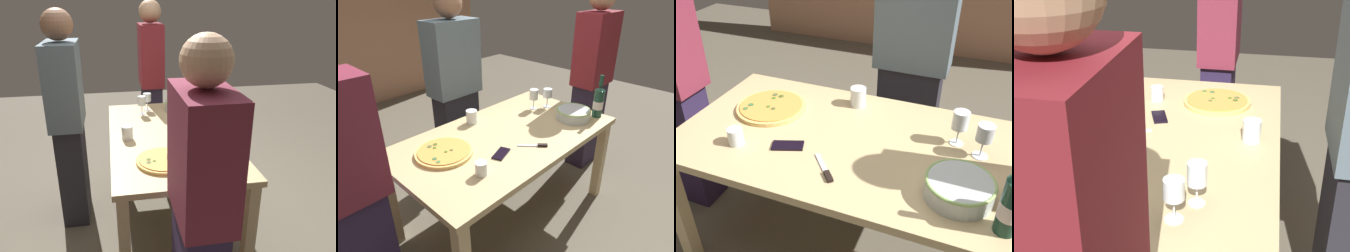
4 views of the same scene
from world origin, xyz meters
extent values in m
plane|color=#605849|center=(0.00, 0.00, 0.00)|extent=(8.00, 8.00, 0.00)
cube|color=tan|center=(0.00, 0.00, 0.73)|extent=(1.60, 0.90, 0.04)
cube|color=#D2B686|center=(0.74, -0.40, 0.35)|extent=(0.07, 0.07, 0.71)
cube|color=#D2B686|center=(-0.74, 0.40, 0.35)|extent=(0.07, 0.07, 0.71)
cube|color=#D2B686|center=(0.74, 0.40, 0.35)|extent=(0.07, 0.07, 0.71)
cylinder|color=#E3B965|center=(-0.46, 0.11, 0.76)|extent=(0.37, 0.37, 0.02)
cylinder|color=#E89B43|center=(-0.46, 0.11, 0.77)|extent=(0.33, 0.33, 0.01)
cylinder|color=#46732A|center=(-0.46, 0.08, 0.78)|extent=(0.02, 0.02, 0.00)
cylinder|color=#4D5E2E|center=(-0.43, 0.07, 0.78)|extent=(0.02, 0.02, 0.00)
cylinder|color=#506337|center=(-0.50, 0.21, 0.78)|extent=(0.03, 0.03, 0.00)
cylinder|color=#4A763A|center=(-0.56, 0.02, 0.78)|extent=(0.03, 0.03, 0.00)
cylinder|color=#3B6C38|center=(-0.56, 0.07, 0.78)|extent=(0.03, 0.03, 0.00)
cylinder|color=#435E24|center=(-0.46, 0.21, 0.78)|extent=(0.03, 0.03, 0.00)
cylinder|color=#3F6E24|center=(-0.48, 0.17, 0.78)|extent=(0.02, 0.02, 0.00)
cylinder|color=silver|center=(0.55, -0.21, 0.79)|extent=(0.26, 0.26, 0.08)
torus|color=#92BC65|center=(0.55, -0.21, 0.83)|extent=(0.27, 0.27, 0.01)
cylinder|color=#163A2A|center=(0.72, -0.32, 0.86)|extent=(0.08, 0.08, 0.22)
cone|color=#163A2A|center=(0.72, -0.32, 0.99)|extent=(0.08, 0.08, 0.03)
cylinder|color=#163A2A|center=(0.72, -0.32, 1.05)|extent=(0.03, 0.03, 0.08)
cylinder|color=silver|center=(0.72, -0.32, 0.85)|extent=(0.08, 0.08, 0.07)
cylinder|color=white|center=(0.61, 0.09, 0.75)|extent=(0.07, 0.07, 0.00)
cylinder|color=white|center=(0.61, 0.09, 0.80)|extent=(0.01, 0.01, 0.08)
cylinder|color=white|center=(0.61, 0.09, 0.87)|extent=(0.07, 0.07, 0.08)
cylinder|color=maroon|center=(0.61, 0.09, 0.85)|extent=(0.06, 0.06, 0.02)
cylinder|color=white|center=(0.50, 0.15, 0.75)|extent=(0.06, 0.06, 0.00)
cylinder|color=white|center=(0.50, 0.15, 0.79)|extent=(0.01, 0.01, 0.08)
cylinder|color=white|center=(0.50, 0.15, 0.88)|extent=(0.07, 0.07, 0.09)
cylinder|color=maroon|center=(0.50, 0.15, 0.85)|extent=(0.06, 0.06, 0.03)
cylinder|color=white|center=(-0.04, 0.32, 0.80)|extent=(0.08, 0.08, 0.10)
cylinder|color=white|center=(-0.44, -0.23, 0.79)|extent=(0.07, 0.07, 0.08)
cube|color=black|center=(-0.21, -0.16, 0.76)|extent=(0.16, 0.12, 0.01)
cube|color=silver|center=(-0.02, -0.22, 0.75)|extent=(0.11, 0.12, 0.01)
cube|color=black|center=(0.05, -0.29, 0.76)|extent=(0.06, 0.06, 0.02)
cube|color=#24232B|center=(0.15, 0.76, 0.42)|extent=(0.37, 0.20, 0.83)
cube|color=slate|center=(0.15, 0.76, 1.14)|extent=(0.44, 0.24, 0.62)
sphere|color=#8A6147|center=(0.15, 0.76, 1.57)|extent=(0.22, 0.22, 0.22)
cube|color=#271F34|center=(1.16, -0.02, 0.43)|extent=(0.33, 0.20, 0.85)
cube|color=maroon|center=(1.16, -0.02, 1.17)|extent=(0.39, 0.24, 0.64)
camera|label=1|loc=(-2.33, 0.41, 1.75)|focal=35.15mm
camera|label=2|loc=(-1.36, -1.28, 1.76)|focal=31.78mm
camera|label=3|loc=(0.54, -1.35, 1.76)|focal=39.94mm
camera|label=4|loc=(1.90, 0.37, 1.73)|focal=49.82mm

